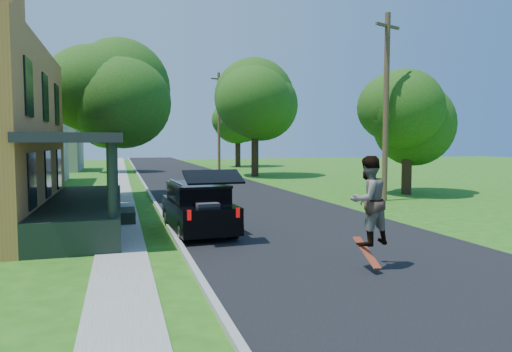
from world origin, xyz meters
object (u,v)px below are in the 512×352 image
object	(u,v)px
black_suv	(198,207)
utility_pole_near	(386,105)
tree_right_near	(407,113)
skateboarder	(368,200)

from	to	relation	value
black_suv	utility_pole_near	xyz separation A→B (m)	(10.20, 5.34, 3.92)
tree_right_near	utility_pole_near	distance (m)	3.47
tree_right_near	utility_pole_near	bearing A→B (deg)	-141.58
black_suv	skateboarder	xyz separation A→B (m)	(2.95, -5.40, 0.77)
skateboarder	tree_right_near	distance (m)	16.56
skateboarder	tree_right_near	bearing A→B (deg)	-141.21
black_suv	skateboarder	size ratio (longest dim) A/B	2.28
black_suv	tree_right_near	world-z (taller)	tree_right_near
skateboarder	utility_pole_near	xyz separation A→B (m)	(7.25, 10.75, 3.16)
black_suv	tree_right_near	size ratio (longest dim) A/B	0.65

